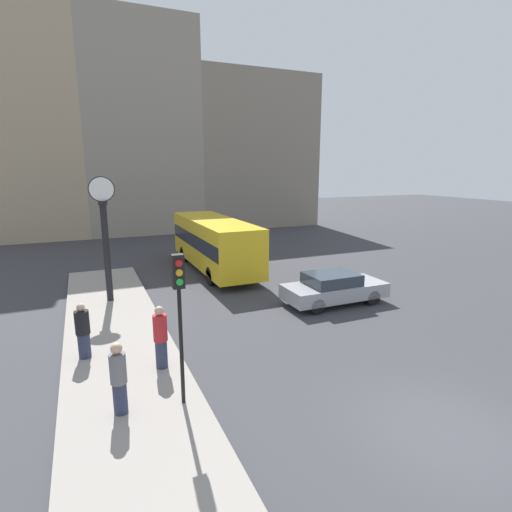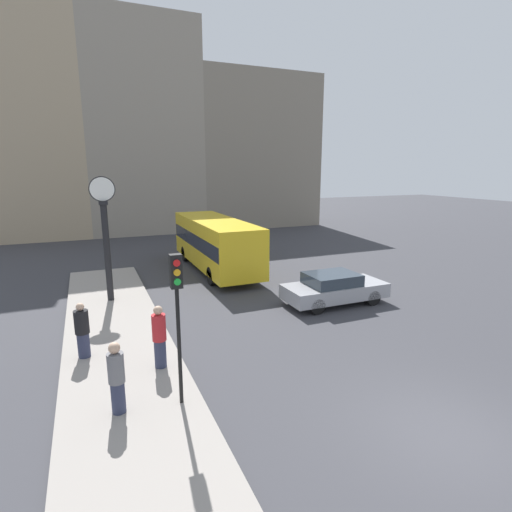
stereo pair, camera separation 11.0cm
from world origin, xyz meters
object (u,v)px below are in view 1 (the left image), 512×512
Objects in this scene: traffic_light_near at (179,299)px; pedestrian_black_jacket at (83,331)px; street_clock at (105,236)px; sedan_car at (334,288)px; pedestrian_red_top at (161,337)px; pedestrian_grey_jacket at (119,378)px; bus_distant at (214,241)px.

pedestrian_black_jacket is (-2.08, 3.41, -1.75)m from traffic_light_near.
street_clock is (-1.03, 8.56, 0.13)m from traffic_light_near.
pedestrian_red_top is at bearing -159.18° from sedan_car.
pedestrian_grey_jacket reaches higher than sedan_car.
bus_distant is at bearing 52.40° from pedestrian_black_jacket.
sedan_car is 7.92m from bus_distant.
traffic_light_near is at bearing -147.14° from sedan_car.
bus_distant is 6.86m from street_clock.
sedan_car is 8.14m from pedestrian_red_top.
pedestrian_grey_jacket is 1.02× the size of pedestrian_black_jacket.
traffic_light_near is at bearing -111.01° from bus_distant.
pedestrian_black_jacket reaches higher than sedan_car.
street_clock is 6.93m from pedestrian_red_top.
sedan_car is 1.20× the size of traffic_light_near.
pedestrian_grey_jacket is (-1.38, 0.18, -1.71)m from traffic_light_near.
pedestrian_black_jacket is (-0.70, 3.23, -0.03)m from pedestrian_grey_jacket.
traffic_light_near reaches higher than pedestrian_grey_jacket.
traffic_light_near is 2.56m from pedestrian_red_top.
pedestrian_grey_jacket is at bearing -116.78° from bus_distant.
street_clock is (-5.71, -3.61, 1.22)m from bus_distant.
bus_distant is at bearing 63.22° from pedestrian_grey_jacket.
pedestrian_red_top is (-4.81, -10.24, -0.58)m from bus_distant.
traffic_light_near reaches higher than sedan_car.
pedestrian_grey_jacket reaches higher than pedestrian_black_jacket.
sedan_car is 2.42× the size of pedestrian_red_top.
pedestrian_red_top reaches higher than pedestrian_grey_jacket.
pedestrian_black_jacket is (-1.04, -5.16, -1.88)m from street_clock.
pedestrian_red_top is (-0.14, 1.93, -1.67)m from traffic_light_near.
street_clock is at bearing 97.66° from pedestrian_red_top.
street_clock reaches higher than pedestrian_red_top.
bus_distant reaches higher than pedestrian_black_jacket.
pedestrian_black_jacket is at bearing -171.56° from sedan_car.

